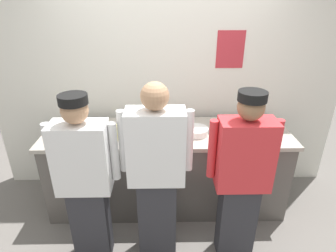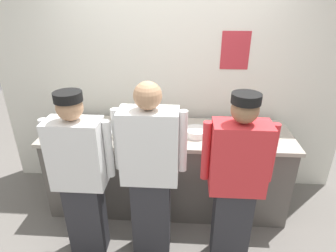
# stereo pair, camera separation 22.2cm
# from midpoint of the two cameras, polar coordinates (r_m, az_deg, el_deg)

# --- Properties ---
(ground_plane) EXTENTS (9.00, 9.00, 0.00)m
(ground_plane) POSITION_cam_midpoint_polar(r_m,az_deg,el_deg) (3.21, -2.14, -19.46)
(ground_plane) COLOR slate
(wall_back) EXTENTS (4.06, 0.11, 2.96)m
(wall_back) POSITION_cam_midpoint_polar(r_m,az_deg,el_deg) (3.27, -2.30, 11.47)
(wall_back) COLOR silver
(wall_back) RESTS_ON ground
(prep_counter) EXTENTS (2.59, 0.75, 0.93)m
(prep_counter) POSITION_cam_midpoint_polar(r_m,az_deg,el_deg) (3.22, -2.16, -8.54)
(prep_counter) COLOR #56514C
(prep_counter) RESTS_ON ground
(chef_near_left) EXTENTS (0.58, 0.24, 1.59)m
(chef_near_left) POSITION_cam_midpoint_polar(r_m,az_deg,el_deg) (2.53, -18.81, -10.22)
(chef_near_left) COLOR #2D2D33
(chef_near_left) RESTS_ON ground
(chef_center) EXTENTS (0.61, 0.24, 1.67)m
(chef_center) POSITION_cam_midpoint_polar(r_m,az_deg,el_deg) (2.43, -5.00, -9.29)
(chef_center) COLOR #2D2D33
(chef_center) RESTS_ON ground
(chef_far_right) EXTENTS (0.59, 0.24, 1.61)m
(chef_far_right) POSITION_cam_midpoint_polar(r_m,az_deg,el_deg) (2.47, 12.10, -9.98)
(chef_far_right) COLOR #2D2D33
(chef_far_right) RESTS_ON ground
(plate_stack_front) EXTENTS (0.25, 0.25, 0.07)m
(plate_stack_front) POSITION_cam_midpoint_polar(r_m,az_deg,el_deg) (2.92, 3.57, -1.09)
(plate_stack_front) COLOR white
(plate_stack_front) RESTS_ON prep_counter
(plate_stack_rear) EXTENTS (0.21, 0.21, 0.07)m
(plate_stack_rear) POSITION_cam_midpoint_polar(r_m,az_deg,el_deg) (3.09, 9.29, 0.22)
(plate_stack_rear) COLOR white
(plate_stack_rear) RESTS_ON prep_counter
(mixing_bowl_steel) EXTENTS (0.38, 0.38, 0.12)m
(mixing_bowl_steel) POSITION_cam_midpoint_polar(r_m,az_deg,el_deg) (2.97, -5.73, -0.17)
(mixing_bowl_steel) COLOR #B7BABF
(mixing_bowl_steel) RESTS_ON prep_counter
(sheet_tray) EXTENTS (0.51, 0.35, 0.02)m
(sheet_tray) POSITION_cam_midpoint_polar(r_m,az_deg,el_deg) (3.13, -16.39, -0.69)
(sheet_tray) COLOR #B7BABF
(sheet_tray) RESTS_ON prep_counter
(squeeze_bottle_primary) EXTENTS (0.06, 0.06, 0.18)m
(squeeze_bottle_primary) POSITION_cam_midpoint_polar(r_m,az_deg,el_deg) (2.86, -12.46, -1.18)
(squeeze_bottle_primary) COLOR #E5E066
(squeeze_bottle_primary) RESTS_ON prep_counter
(ramekin_green_sauce) EXTENTS (0.11, 0.11, 0.05)m
(ramekin_green_sauce) POSITION_cam_midpoint_polar(r_m,az_deg,el_deg) (3.19, -10.41, 0.73)
(ramekin_green_sauce) COLOR white
(ramekin_green_sauce) RESTS_ON prep_counter
(ramekin_yellow_sauce) EXTENTS (0.11, 0.11, 0.05)m
(ramekin_yellow_sauce) POSITION_cam_midpoint_polar(r_m,az_deg,el_deg) (3.07, 18.02, -1.18)
(ramekin_yellow_sauce) COLOR white
(ramekin_yellow_sauce) RESTS_ON prep_counter
(deli_cup) EXTENTS (0.09, 0.09, 0.10)m
(deli_cup) POSITION_cam_midpoint_polar(r_m,az_deg,el_deg) (3.01, 14.68, -0.71)
(deli_cup) COLOR white
(deli_cup) RESTS_ON prep_counter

